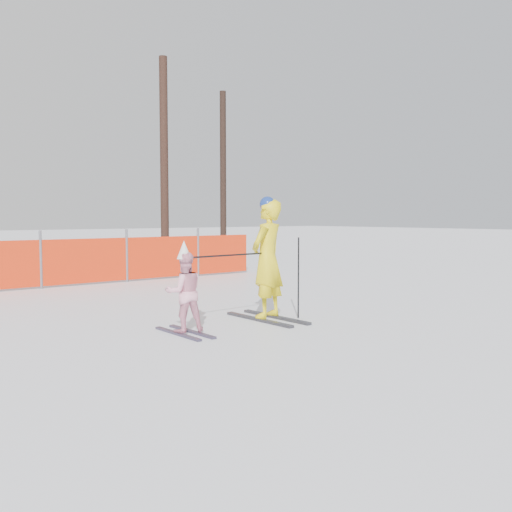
% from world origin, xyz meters
% --- Properties ---
extents(ground, '(120.00, 120.00, 0.00)m').
position_xyz_m(ground, '(0.00, 0.00, 0.00)').
color(ground, white).
rests_on(ground, ground).
extents(adult, '(0.75, 1.46, 1.84)m').
position_xyz_m(adult, '(0.50, 0.85, 0.92)').
color(adult, black).
rests_on(adult, ground).
extents(child, '(0.60, 1.06, 1.23)m').
position_xyz_m(child, '(-1.02, 0.74, 0.56)').
color(child, black).
rests_on(child, ground).
extents(ski_poles, '(1.86, 0.22, 1.23)m').
position_xyz_m(ski_poles, '(0.34, 0.72, 0.81)').
color(ski_poles, black).
rests_on(ski_poles, ground).
extents(tree_trunks, '(3.41, 1.44, 6.59)m').
position_xyz_m(tree_trunks, '(5.62, 10.97, 3.20)').
color(tree_trunks, black).
rests_on(tree_trunks, ground).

